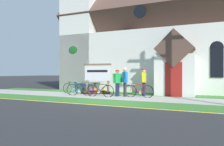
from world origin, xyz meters
TOP-DOWN VIEW (x-y plane):
  - ground at (0.00, 4.00)m, footprint 140.00×140.00m
  - sidewalk_slab at (0.10, 2.02)m, footprint 32.00×2.55m
  - grass_verge at (0.10, -0.17)m, footprint 32.00×1.83m
  - church_lawn at (0.10, 4.22)m, footprint 24.00×1.85m
  - curb_paint_stripe at (0.10, -1.24)m, footprint 28.00×0.16m
  - church_building at (-0.33, 9.53)m, footprint 14.80×11.20m
  - church_sign at (-2.69, 3.85)m, footprint 2.14×0.20m
  - flower_bed at (-2.68, 3.62)m, footprint 2.10×2.10m
  - bicycle_orange at (-2.89, 1.84)m, footprint 1.68×0.59m
  - bicycle_blue at (-3.94, 2.64)m, footprint 1.77×0.13m
  - bicycle_green at (0.85, 2.37)m, footprint 1.78×0.09m
  - bicycle_black at (-1.41, 1.71)m, footprint 1.81×0.10m
  - cyclist_in_white_jersey at (-0.51, 2.33)m, footprint 0.42×0.63m
  - cyclist_in_green_jersey at (-0.04, 2.38)m, footprint 0.46×0.68m
  - cyclist_in_orange_jersey at (0.93, 3.16)m, footprint 0.29×0.75m
  - yard_deciduous_tree at (-5.66, 6.99)m, footprint 3.81×3.81m

SIDE VIEW (x-z plane):
  - ground at x=0.00m, z-range 0.00..0.00m
  - curb_paint_stripe at x=0.10m, z-range 0.00..0.01m
  - grass_verge at x=0.10m, z-range 0.00..0.01m
  - church_lawn at x=0.10m, z-range 0.00..0.01m
  - sidewalk_slab at x=0.10m, z-range 0.00..0.01m
  - flower_bed at x=-2.68m, z-range -0.09..0.25m
  - bicycle_black at x=-1.41m, z-range -0.04..0.81m
  - bicycle_blue at x=-3.94m, z-range -0.04..0.81m
  - bicycle_green at x=0.85m, z-range -0.04..0.81m
  - bicycle_orange at x=-2.89m, z-range -0.05..0.82m
  - cyclist_in_white_jersey at x=-0.51m, z-range 0.14..1.78m
  - cyclist_in_orange_jersey at x=0.93m, z-range 0.16..1.88m
  - cyclist_in_green_jersey at x=-0.04m, z-range 0.16..1.92m
  - church_sign at x=-2.69m, z-range 0.36..2.47m
  - yard_deciduous_tree at x=-5.66m, z-range 0.92..5.74m
  - church_building at x=-0.33m, z-range -1.96..11.13m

